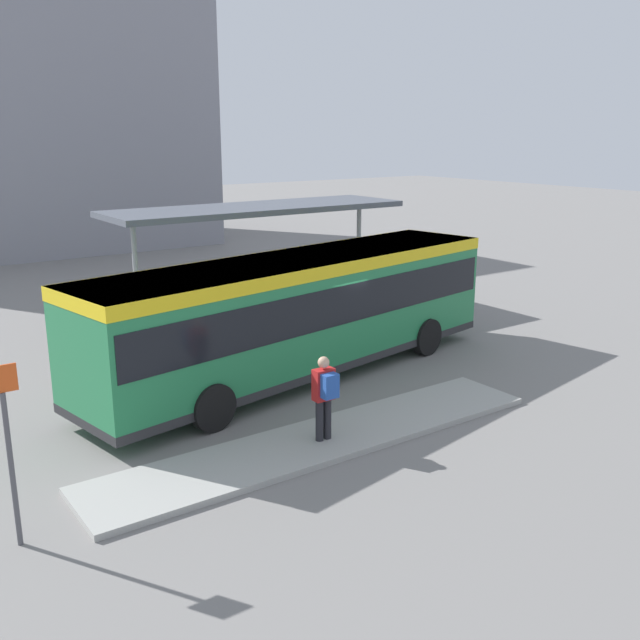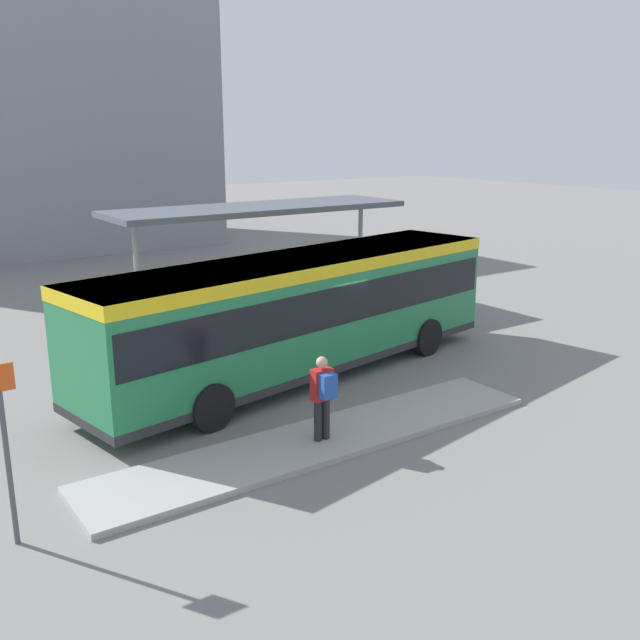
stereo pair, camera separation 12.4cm
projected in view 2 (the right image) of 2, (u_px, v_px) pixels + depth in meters
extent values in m
plane|color=slate|center=(301.00, 375.00, 17.91)|extent=(120.00, 120.00, 0.00)
cube|color=#9E9E99|center=(322.00, 440.00, 14.02)|extent=(9.70, 1.80, 0.12)
cube|color=#237A47|center=(301.00, 311.00, 17.48)|extent=(11.93, 4.44, 2.65)
cube|color=yellow|center=(300.00, 263.00, 17.18)|extent=(11.96, 4.47, 0.30)
cube|color=black|center=(300.00, 298.00, 17.40)|extent=(11.71, 4.43, 0.93)
cube|color=black|center=(441.00, 267.00, 21.37)|extent=(0.47, 2.25, 1.02)
cube|color=#28282B|center=(301.00, 358.00, 17.80)|extent=(11.95, 4.46, 0.20)
cylinder|color=black|center=(362.00, 321.00, 21.06)|extent=(1.05, 0.45, 1.02)
cylinder|color=black|center=(427.00, 337.00, 19.44)|extent=(1.05, 0.45, 1.02)
cylinder|color=black|center=(149.00, 379.00, 16.12)|extent=(1.05, 0.45, 1.02)
cylinder|color=black|center=(212.00, 407.00, 14.50)|extent=(1.05, 0.45, 1.02)
cylinder|color=#232328|center=(318.00, 421.00, 13.75)|extent=(0.15, 0.15, 0.83)
cylinder|color=#232328|center=(326.00, 418.00, 13.85)|extent=(0.15, 0.15, 0.83)
cube|color=#B21E1E|center=(322.00, 384.00, 13.62)|extent=(0.42, 0.23, 0.62)
cube|color=#234CA3|center=(328.00, 386.00, 13.44)|extent=(0.31, 0.21, 0.47)
sphere|color=tan|center=(322.00, 362.00, 13.50)|extent=(0.22, 0.22, 0.22)
torus|color=black|center=(440.00, 295.00, 25.03)|extent=(0.06, 0.73, 0.73)
torus|color=black|center=(461.00, 301.00, 24.26)|extent=(0.06, 0.73, 0.73)
cylinder|color=black|center=(450.00, 291.00, 24.59)|extent=(0.05, 0.77, 0.04)
cylinder|color=black|center=(454.00, 294.00, 24.46)|extent=(0.04, 0.04, 0.36)
cube|color=black|center=(454.00, 289.00, 24.42)|extent=(0.07, 0.18, 0.04)
cylinder|color=black|center=(442.00, 287.00, 24.87)|extent=(0.48, 0.04, 0.03)
torus|color=black|center=(442.00, 298.00, 24.81)|extent=(0.07, 0.68, 0.68)
torus|color=black|center=(423.00, 293.00, 25.51)|extent=(0.07, 0.68, 0.68)
cylinder|color=silver|center=(432.00, 289.00, 25.10)|extent=(0.06, 0.71, 0.04)
cylinder|color=silver|center=(429.00, 290.00, 25.24)|extent=(0.04, 0.04, 0.33)
cube|color=black|center=(429.00, 285.00, 25.20)|extent=(0.08, 0.18, 0.04)
cylinder|color=silver|center=(440.00, 289.00, 24.80)|extent=(0.48, 0.05, 0.03)
cube|color=#4C515B|center=(259.00, 208.00, 22.72)|extent=(9.76, 2.91, 0.18)
cylinder|color=gray|center=(137.00, 279.00, 20.89)|extent=(0.16, 0.16, 3.47)
cylinder|color=gray|center=(360.00, 253.00, 25.48)|extent=(0.16, 0.16, 3.47)
cylinder|color=slate|center=(406.00, 307.00, 23.69)|extent=(0.76, 0.76, 0.58)
sphere|color=#235B28|center=(407.00, 289.00, 23.54)|extent=(0.88, 0.88, 0.88)
cylinder|color=#4C4C51|center=(9.00, 470.00, 10.31)|extent=(0.08, 0.08, 2.40)
cube|color=gray|center=(15.00, 127.00, 36.67)|extent=(18.23, 11.09, 12.32)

